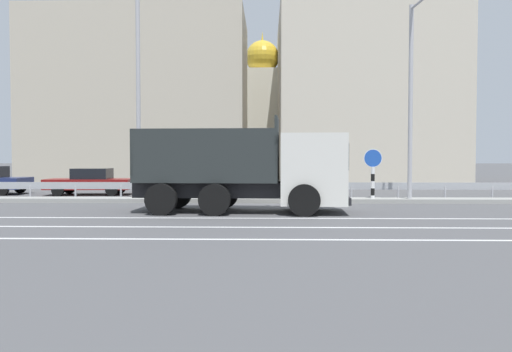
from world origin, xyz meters
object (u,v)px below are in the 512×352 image
street_lamp_2 (413,91)px  church_tower (262,111)px  parked_car_2 (90,181)px  parked_car_3 (194,183)px  median_road_sign (373,174)px  dump_truck (270,174)px  street_lamp_1 (137,65)px

street_lamp_2 → church_tower: bearing=103.0°
street_lamp_2 → parked_car_2: (-14.93, 4.49, -3.93)m
parked_car_3 → church_tower: size_ratio=0.34×
parked_car_2 → street_lamp_2: bearing=-110.1°
median_road_sign → parked_car_3: size_ratio=0.48×
street_lamp_2 → church_tower: church_tower is taller
dump_truck → parked_car_3: size_ratio=1.55×
parked_car_2 → parked_car_3: parked_car_2 is taller
street_lamp_1 → street_lamp_2: street_lamp_1 is taller
dump_truck → median_road_sign: bearing=134.0°
dump_truck → parked_car_2: bearing=-128.4°
dump_truck → church_tower: bearing=-176.3°
median_road_sign → parked_car_2: 14.03m
church_tower → parked_car_3: bearing=-97.3°
street_lamp_2 → church_tower: 28.90m
parked_car_3 → church_tower: bearing=171.3°
church_tower → street_lamp_1: bearing=-100.0°
dump_truck → parked_car_2: 12.05m
median_road_sign → parked_car_3: 8.84m
dump_truck → street_lamp_2: street_lamp_2 is taller
street_lamp_2 → parked_car_2: size_ratio=1.89×
street_lamp_1 → parked_car_2: (-3.53, 4.24, -5.06)m
dump_truck → parked_car_2: (-9.10, 7.88, -0.64)m
parked_car_3 → street_lamp_1: bearing=-27.2°
median_road_sign → parked_car_3: (-8.06, 3.59, -0.56)m
dump_truck → street_lamp_1: size_ratio=0.71×
median_road_sign → street_lamp_1: 10.88m
parked_car_2 → church_tower: (8.44, 23.62, 5.80)m
dump_truck → parked_car_3: dump_truck is taller
dump_truck → street_lamp_1: (-5.56, 3.64, 4.42)m
street_lamp_1 → parked_car_3: (1.83, 3.78, -5.09)m
parked_car_3 → church_tower: church_tower is taller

